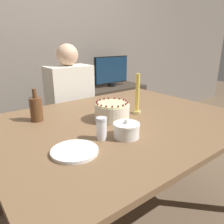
# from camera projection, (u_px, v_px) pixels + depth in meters

# --- Properties ---
(ground_plane) EXTENTS (12.00, 12.00, 0.00)m
(ground_plane) POSITION_uv_depth(u_px,v_px,m) (119.00, 212.00, 1.62)
(ground_plane) COLOR brown
(wall_behind) EXTENTS (8.00, 0.05, 2.60)m
(wall_behind) POSITION_uv_depth(u_px,v_px,m) (34.00, 32.00, 2.26)
(wall_behind) COLOR slate
(wall_behind) RESTS_ON ground_plane
(dining_table) EXTENTS (1.54, 1.20, 0.73)m
(dining_table) POSITION_uv_depth(u_px,v_px,m) (119.00, 132.00, 1.42)
(dining_table) COLOR brown
(dining_table) RESTS_ON ground_plane
(cake) EXTENTS (0.22, 0.22, 0.12)m
(cake) POSITION_uv_depth(u_px,v_px,m) (112.00, 111.00, 1.37)
(cake) COLOR #EFE5CC
(cake) RESTS_ON dining_table
(sugar_bowl) EXTENTS (0.14, 0.14, 0.10)m
(sugar_bowl) POSITION_uv_depth(u_px,v_px,m) (126.00, 130.00, 1.13)
(sugar_bowl) COLOR white
(sugar_bowl) RESTS_ON dining_table
(sugar_shaker) EXTENTS (0.06, 0.06, 0.12)m
(sugar_shaker) POSITION_uv_depth(u_px,v_px,m) (102.00, 128.00, 1.10)
(sugar_shaker) COLOR white
(sugar_shaker) RESTS_ON dining_table
(plate_stack) EXTENTS (0.21, 0.21, 0.02)m
(plate_stack) POSITION_uv_depth(u_px,v_px,m) (75.00, 151.00, 0.98)
(plate_stack) COLOR white
(plate_stack) RESTS_ON dining_table
(candle) EXTENTS (0.06, 0.06, 0.27)m
(candle) POSITION_uv_depth(u_px,v_px,m) (137.00, 98.00, 1.47)
(candle) COLOR tan
(candle) RESTS_ON dining_table
(bottle) EXTENTS (0.08, 0.08, 0.20)m
(bottle) POSITION_uv_depth(u_px,v_px,m) (36.00, 109.00, 1.35)
(bottle) COLOR brown
(bottle) RESTS_ON dining_table
(person_man_blue_shirt) EXTENTS (0.40, 0.34, 1.19)m
(person_man_blue_shirt) POSITION_uv_depth(u_px,v_px,m) (71.00, 117.00, 2.09)
(person_man_blue_shirt) COLOR #2D2D38
(person_man_blue_shirt) RESTS_ON ground_plane
(side_cabinet) EXTENTS (0.82, 0.43, 0.67)m
(side_cabinet) POSITION_uv_depth(u_px,v_px,m) (112.00, 111.00, 2.85)
(side_cabinet) COLOR #382D23
(side_cabinet) RESTS_ON ground_plane
(tv_monitor) EXTENTS (0.50, 0.10, 0.37)m
(tv_monitor) POSITION_uv_depth(u_px,v_px,m) (111.00, 71.00, 2.69)
(tv_monitor) COLOR black
(tv_monitor) RESTS_ON side_cabinet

